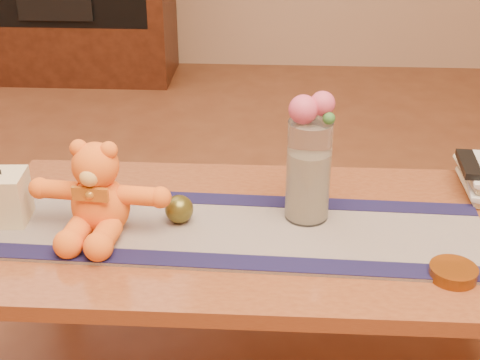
# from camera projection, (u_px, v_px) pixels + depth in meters

# --- Properties ---
(coffee_table_top) EXTENTS (1.40, 0.70, 0.04)m
(coffee_table_top) POSITION_uv_depth(u_px,v_px,m) (260.00, 233.00, 1.69)
(coffee_table_top) COLOR brown
(coffee_table_top) RESTS_ON floor
(table_leg_bl) EXTENTS (0.07, 0.07, 0.41)m
(table_leg_bl) POSITION_uv_depth(u_px,v_px,m) (56.00, 239.00, 2.08)
(table_leg_bl) COLOR brown
(table_leg_bl) RESTS_ON floor
(table_leg_br) EXTENTS (0.07, 0.07, 0.41)m
(table_leg_br) POSITION_uv_depth(u_px,v_px,m) (473.00, 252.00, 2.02)
(table_leg_br) COLOR brown
(table_leg_br) RESTS_ON floor
(persian_runner) EXTENTS (1.21, 0.39, 0.01)m
(persian_runner) POSITION_uv_depth(u_px,v_px,m) (241.00, 230.00, 1.66)
(persian_runner) COLOR #1E1B4B
(persian_runner) RESTS_ON coffee_table_top
(runner_border_near) EXTENTS (1.20, 0.10, 0.00)m
(runner_border_near) POSITION_uv_depth(u_px,v_px,m) (236.00, 262.00, 1.53)
(runner_border_near) COLOR #151237
(runner_border_near) RESTS_ON persian_runner
(runner_border_far) EXTENTS (1.20, 0.10, 0.00)m
(runner_border_far) POSITION_uv_depth(u_px,v_px,m) (246.00, 200.00, 1.78)
(runner_border_far) COLOR #151237
(runner_border_far) RESTS_ON persian_runner
(teddy_bear) EXTENTS (0.35, 0.30, 0.22)m
(teddy_bear) POSITION_uv_depth(u_px,v_px,m) (99.00, 188.00, 1.61)
(teddy_bear) COLOR orange
(teddy_bear) RESTS_ON persian_runner
(pillar_candle) EXTENTS (0.11, 0.11, 0.13)m
(pillar_candle) POSITION_uv_depth(u_px,v_px,m) (5.00, 197.00, 1.67)
(pillar_candle) COLOR beige
(pillar_candle) RESTS_ON persian_runner
(candle_wick) EXTENTS (0.00, 0.00, 0.01)m
(candle_wick) POSITION_uv_depth(u_px,v_px,m) (0.00, 172.00, 1.64)
(candle_wick) COLOR black
(candle_wick) RESTS_ON pillar_candle
(glass_vase) EXTENTS (0.11, 0.11, 0.26)m
(glass_vase) POSITION_uv_depth(u_px,v_px,m) (308.00, 171.00, 1.65)
(glass_vase) COLOR silver
(glass_vase) RESTS_ON persian_runner
(potpourri_fill) EXTENTS (0.09, 0.09, 0.18)m
(potpourri_fill) POSITION_uv_depth(u_px,v_px,m) (308.00, 185.00, 1.67)
(potpourri_fill) COLOR beige
(potpourri_fill) RESTS_ON glass_vase
(rose_left) EXTENTS (0.07, 0.07, 0.07)m
(rose_left) POSITION_uv_depth(u_px,v_px,m) (303.00, 110.00, 1.57)
(rose_left) COLOR #C44563
(rose_left) RESTS_ON glass_vase
(rose_right) EXTENTS (0.06, 0.06, 0.06)m
(rose_right) POSITION_uv_depth(u_px,v_px,m) (323.00, 104.00, 1.57)
(rose_right) COLOR #C44563
(rose_right) RESTS_ON glass_vase
(blue_flower_back) EXTENTS (0.04, 0.04, 0.04)m
(blue_flower_back) POSITION_uv_depth(u_px,v_px,m) (315.00, 106.00, 1.61)
(blue_flower_back) COLOR #464899
(blue_flower_back) RESTS_ON glass_vase
(blue_flower_side) EXTENTS (0.04, 0.04, 0.04)m
(blue_flower_side) POSITION_uv_depth(u_px,v_px,m) (299.00, 111.00, 1.60)
(blue_flower_side) COLOR #464899
(blue_flower_side) RESTS_ON glass_vase
(leaf_sprig) EXTENTS (0.03, 0.03, 0.03)m
(leaf_sprig) POSITION_uv_depth(u_px,v_px,m) (329.00, 118.00, 1.56)
(leaf_sprig) COLOR #33662D
(leaf_sprig) RESTS_ON glass_vase
(bronze_ball) EXTENTS (0.08, 0.08, 0.07)m
(bronze_ball) POSITION_uv_depth(u_px,v_px,m) (179.00, 209.00, 1.67)
(bronze_ball) COLOR #504A1A
(bronze_ball) RESTS_ON persian_runner
(book_bottom) EXTENTS (0.17, 0.23, 0.02)m
(book_bottom) POSITION_uv_depth(u_px,v_px,m) (464.00, 187.00, 1.85)
(book_bottom) COLOR beige
(book_bottom) RESTS_ON coffee_table_top
(book_lower) EXTENTS (0.20, 0.25, 0.02)m
(book_lower) POSITION_uv_depth(u_px,v_px,m) (467.00, 182.00, 1.83)
(book_lower) COLOR beige
(book_lower) RESTS_ON book_bottom
(book_upper) EXTENTS (0.17, 0.23, 0.02)m
(book_upper) POSITION_uv_depth(u_px,v_px,m) (464.00, 174.00, 1.83)
(book_upper) COLOR beige
(book_upper) RESTS_ON book_lower
(book_top) EXTENTS (0.19, 0.24, 0.02)m
(book_top) POSITION_uv_depth(u_px,v_px,m) (469.00, 169.00, 1.82)
(book_top) COLOR beige
(book_top) RESTS_ON book_upper
(tv_remote) EXTENTS (0.06, 0.16, 0.02)m
(tv_remote) POSITION_uv_depth(u_px,v_px,m) (469.00, 164.00, 1.80)
(tv_remote) COLOR black
(tv_remote) RESTS_ON book_top
(amber_dish) EXTENTS (0.14, 0.14, 0.03)m
(amber_dish) POSITION_uv_depth(u_px,v_px,m) (453.00, 272.00, 1.48)
(amber_dish) COLOR #BF5914
(amber_dish) RESTS_ON coffee_table_top
(stereo_lower) EXTENTS (0.42, 0.28, 0.12)m
(stereo_lower) POSITION_uv_depth(u_px,v_px,m) (62.00, 4.00, 3.82)
(stereo_lower) COLOR black
(stereo_lower) RESTS_ON media_cabinet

